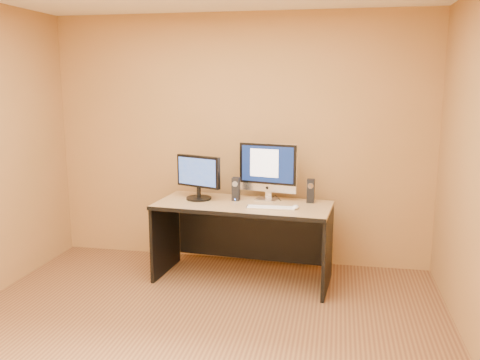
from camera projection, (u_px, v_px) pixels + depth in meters
The scene contains 11 objects.
floor at pixel (185, 351), 3.65m from camera, with size 4.00×4.00×0.00m, color brown.
walls at pixel (181, 174), 3.41m from camera, with size 4.00×4.00×2.60m, color #A17241, non-canonical shape.
desk at pixel (243, 242), 4.90m from camera, with size 1.66×0.72×0.77m, color tan, non-canonical shape.
imac at pixel (267, 171), 4.94m from camera, with size 0.59×0.22×0.57m, color silver, non-canonical shape.
second_monitor at pixel (199, 178), 4.96m from camera, with size 0.50×0.25×0.43m, color black, non-canonical shape.
speaker_left at pixel (236, 189), 4.94m from camera, with size 0.07×0.07×0.23m, color black, non-canonical shape.
speaker_right at pixel (311, 191), 4.85m from camera, with size 0.07×0.07×0.23m, color black, non-canonical shape.
keyboard at pixel (271, 208), 4.64m from camera, with size 0.44×0.12×0.02m, color silver.
mouse at pixel (295, 207), 4.62m from camera, with size 0.06×0.11×0.04m, color white.
cable_a at pixel (278, 198), 5.04m from camera, with size 0.01×0.01×0.23m, color black.
cable_b at pixel (270, 198), 5.05m from camera, with size 0.01×0.01×0.19m, color black.
Camera 1 is at (1.03, -3.21, 1.91)m, focal length 38.00 mm.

